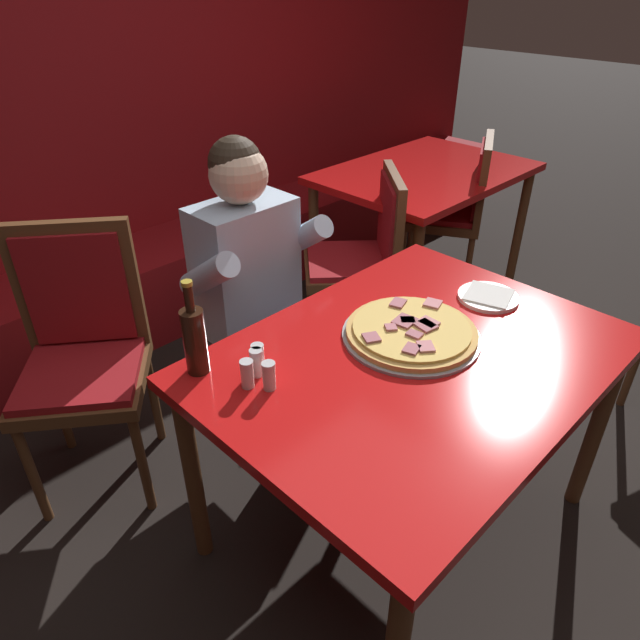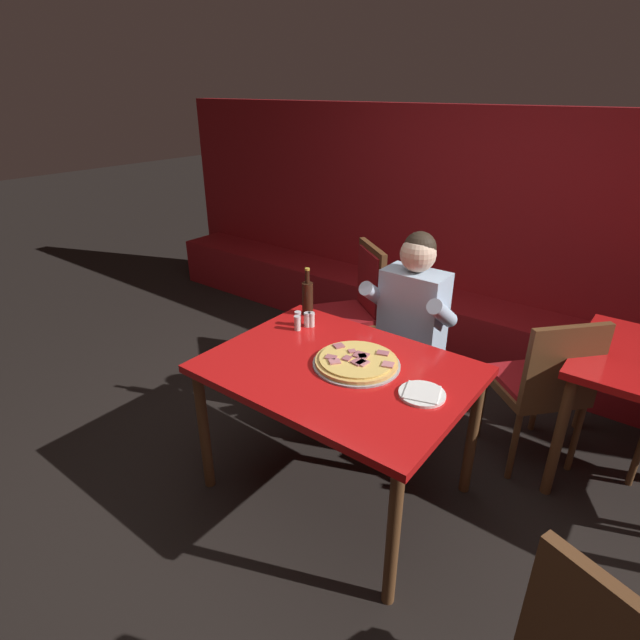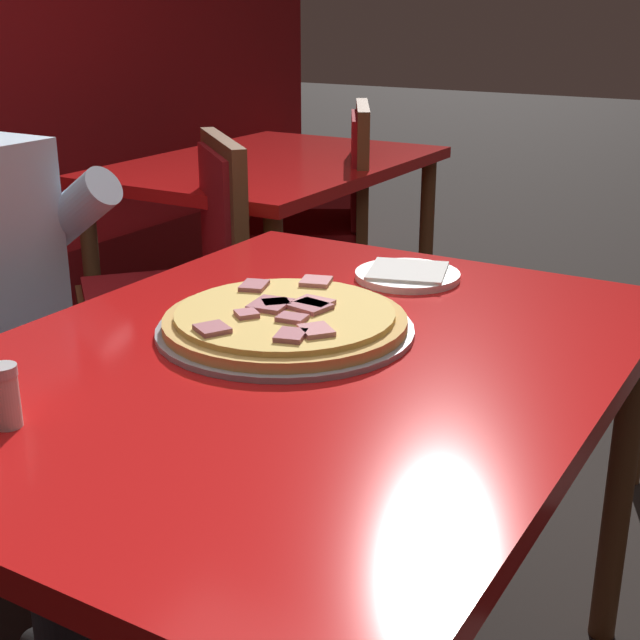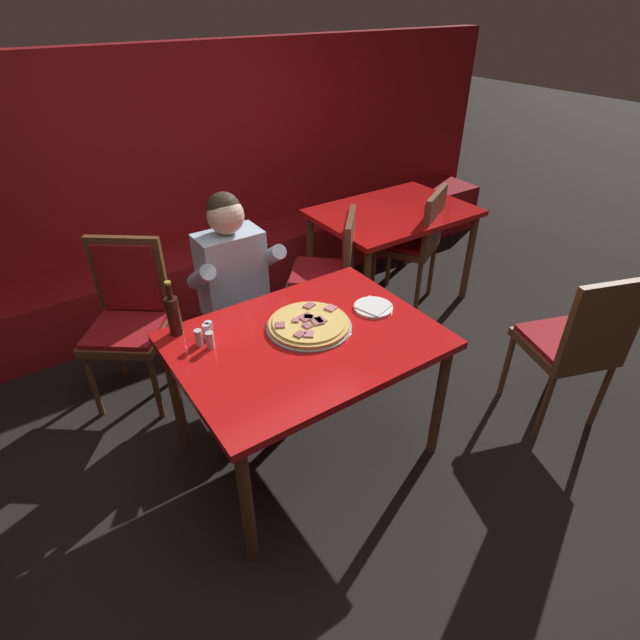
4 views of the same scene
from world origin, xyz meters
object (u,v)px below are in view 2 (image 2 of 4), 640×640
beer_bottle (308,297)px  shaker_black_pepper (298,319)px  pizza (357,362)px  shaker_red_pepper_flakes (297,324)px  plate_white_paper (422,394)px  diner_seated_blue_shirt (405,328)px  dining_chair_near_right (544,380)px  main_dining_table (338,381)px  dining_chair_near_left (355,305)px  shaker_oregano (307,320)px  shaker_parmesan (311,320)px

beer_bottle → shaker_black_pepper: beer_bottle is taller
pizza → shaker_red_pepper_flakes: (-0.48, 0.12, 0.02)m
plate_white_paper → diner_seated_blue_shirt: size_ratio=0.16×
plate_white_paper → dining_chair_near_right: bearing=68.6°
shaker_red_pepper_flakes → pizza: bearing=-14.2°
main_dining_table → diner_seated_blue_shirt: diner_seated_blue_shirt is taller
dining_chair_near_left → dining_chair_near_right: bearing=-7.2°
shaker_black_pepper → dining_chair_near_left: 0.85m
pizza → diner_seated_blue_shirt: (-0.07, 0.65, -0.09)m
dining_chair_near_left → beer_bottle: bearing=-82.5°
dining_chair_near_left → shaker_oregano: bearing=-76.3°
shaker_black_pepper → dining_chair_near_right: 1.41m
shaker_black_pepper → shaker_parmesan: size_ratio=1.00×
shaker_oregano → diner_seated_blue_shirt: 0.61m
plate_white_paper → shaker_oregano: bearing=164.3°
pizza → shaker_oregano: (-0.47, 0.19, 0.02)m
shaker_oregano → diner_seated_blue_shirt: diner_seated_blue_shirt is taller
main_dining_table → dining_chair_near_left: 1.21m
shaker_red_pepper_flakes → diner_seated_blue_shirt: bearing=52.3°
beer_bottle → dining_chair_near_left: 0.72m
shaker_oregano → dining_chair_near_right: (1.18, 0.61, -0.26)m
plate_white_paper → shaker_black_pepper: (-0.90, 0.22, 0.03)m
shaker_black_pepper → diner_seated_blue_shirt: bearing=47.1°
main_dining_table → shaker_black_pepper: shaker_black_pepper is taller
dining_chair_near_right → dining_chair_near_left: bearing=172.8°
beer_bottle → main_dining_table: bearing=-37.7°
pizza → shaker_red_pepper_flakes: size_ratio=5.04×
beer_bottle → shaker_oregano: beer_bottle is taller
dining_chair_near_left → dining_chair_near_right: 1.38m
beer_bottle → diner_seated_blue_shirt: (0.50, 0.32, -0.18)m
shaker_red_pepper_flakes → shaker_parmesan: same height
plate_white_paper → beer_bottle: size_ratio=0.72×
main_dining_table → plate_white_paper: plate_white_paper is taller
dining_chair_near_right → main_dining_table: bearing=-131.8°
beer_bottle → diner_seated_blue_shirt: diner_seated_blue_shirt is taller
shaker_black_pepper → shaker_parmesan: 0.08m
main_dining_table → diner_seated_blue_shirt: bearing=90.9°
shaker_oregano → shaker_red_pepper_flakes: 0.07m
dining_chair_near_left → shaker_black_pepper: bearing=-80.2°
plate_white_paper → shaker_black_pepper: shaker_black_pepper is taller
shaker_black_pepper → main_dining_table: bearing=-27.5°
plate_white_paper → pizza: bearing=173.1°
beer_bottle → dining_chair_near_left: (-0.09, 0.65, -0.30)m
pizza → shaker_black_pepper: (-0.52, 0.17, 0.02)m
shaker_red_pepper_flakes → dining_chair_near_right: 1.40m
shaker_red_pepper_flakes → shaker_parmesan: size_ratio=1.00×
main_dining_table → shaker_oregano: 0.49m
shaker_parmesan → diner_seated_blue_shirt: diner_seated_blue_shirt is taller
shaker_black_pepper → dining_chair_near_left: (-0.14, 0.81, -0.22)m
plate_white_paper → shaker_red_pepper_flakes: (-0.86, 0.17, 0.03)m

